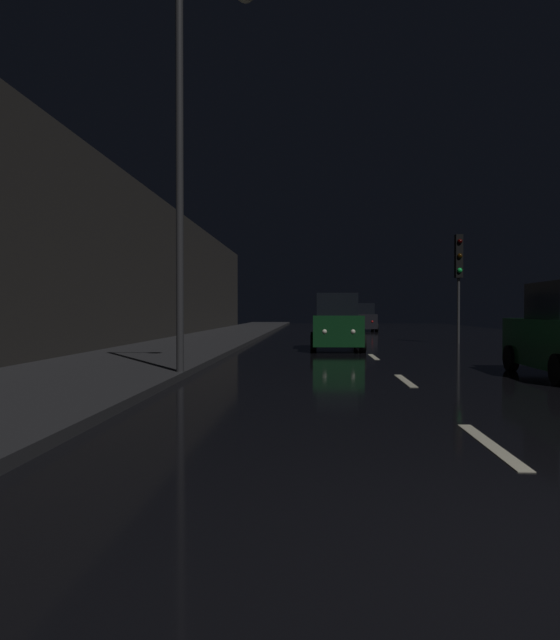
{
  "coord_description": "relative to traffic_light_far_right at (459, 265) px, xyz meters",
  "views": [
    {
      "loc": [
        -1.9,
        -3.46,
        1.44
      ],
      "look_at": [
        -2.94,
        15.31,
        1.16
      ],
      "focal_mm": 33.39,
      "sensor_mm": 36.0,
      "label": 1
    }
  ],
  "objects": [
    {
      "name": "traffic_light_far_right",
      "position": [
        0.0,
        0.0,
        0.0
      ],
      "size": [
        0.31,
        0.46,
        4.8
      ],
      "rotation": [
        0.0,
        0.0,
        -1.55
      ],
      "color": "#38383A",
      "rests_on": "ground"
    },
    {
      "name": "car_distant_taillights",
      "position": [
        -2.8,
        16.38,
        -2.57
      ],
      "size": [
        1.83,
        3.97,
        2.0
      ],
      "rotation": [
        0.0,
        0.0,
        1.57
      ],
      "color": "black",
      "rests_on": "ground"
    },
    {
      "name": "sidewalk_left",
      "position": [
        -11.33,
        1.4,
        -3.41
      ],
      "size": [
        4.4,
        84.0,
        0.15
      ],
      "primitive_type": "cube",
      "color": "#28282B",
      "rests_on": "ground"
    },
    {
      "name": "building_facade_left",
      "position": [
        -13.93,
        -2.1,
        -0.11
      ],
      "size": [
        0.8,
        63.0,
        6.75
      ],
      "primitive_type": "cube",
      "color": "#2D2B28",
      "rests_on": "ground"
    },
    {
      "name": "lane_centerline",
      "position": [
        -4.51,
        -14.06,
        -3.48
      ],
      "size": [
        0.16,
        14.45,
        0.01
      ],
      "color": "beige",
      "rests_on": "ground"
    },
    {
      "name": "ground",
      "position": [
        -4.51,
        1.4,
        -3.49
      ],
      "size": [
        26.03,
        84.0,
        0.02
      ],
      "primitive_type": "cube",
      "color": "black"
    },
    {
      "name": "streetlamp_overhead",
      "position": [
        -8.81,
        -14.1,
        1.92
      ],
      "size": [
        1.7,
        0.44,
        8.34
      ],
      "color": "#2D2D30",
      "rests_on": "ground"
    },
    {
      "name": "car_approaching_headlights",
      "position": [
        -5.54,
        -4.44,
        -2.53
      ],
      "size": [
        1.92,
        4.15,
        2.09
      ],
      "rotation": [
        0.0,
        0.0,
        -1.57
      ],
      "color": "#0F3819",
      "rests_on": "ground"
    }
  ]
}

